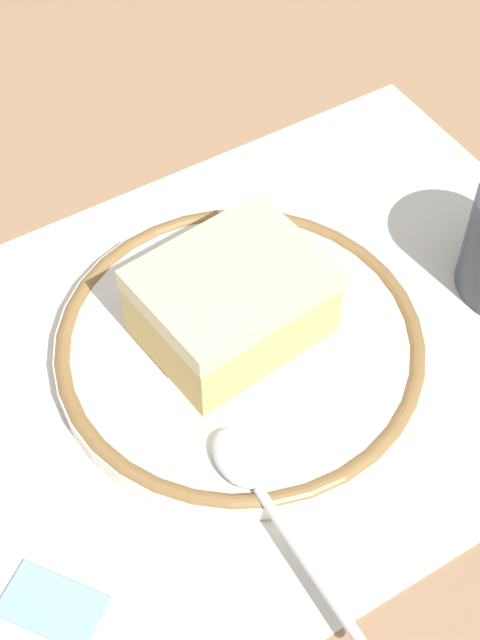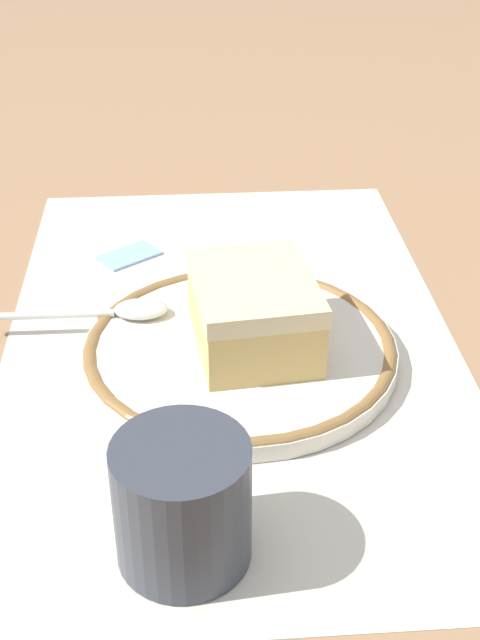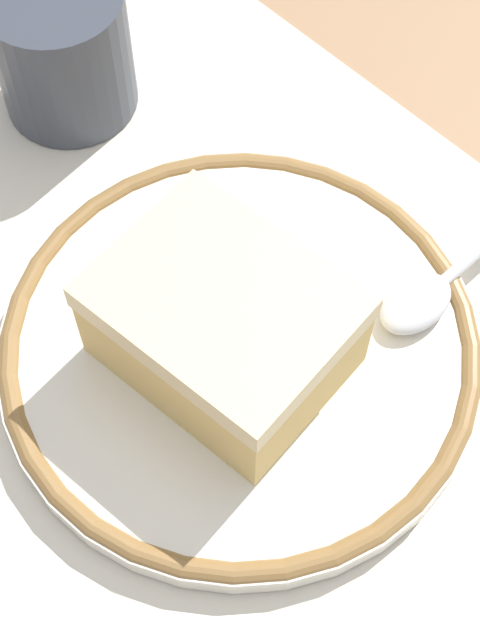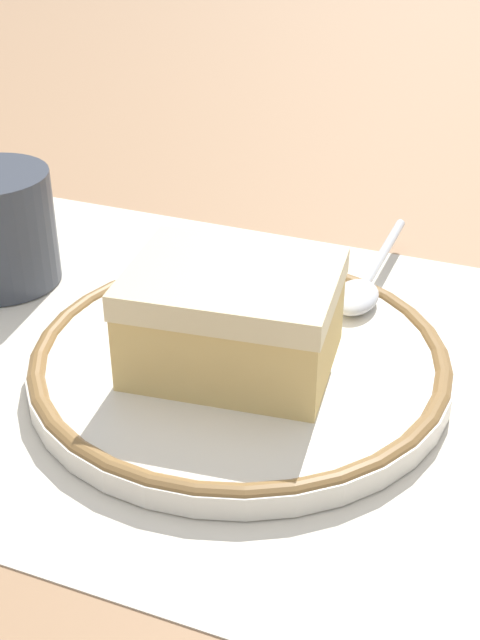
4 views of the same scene
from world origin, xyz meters
The scene contains 6 objects.
ground_plane centered at (0.00, 0.00, 0.00)m, with size 2.40×2.40×0.00m, color #9E7551.
placemat centered at (0.00, 0.00, 0.00)m, with size 0.52×0.32×0.00m, color beige.
plate centered at (0.03, 0.01, 0.01)m, with size 0.22×0.22×0.01m.
cake_slice centered at (0.03, 0.01, 0.04)m, with size 0.11×0.09×0.05m.
spoon centered at (-0.02, -0.08, 0.02)m, with size 0.03×0.13×0.01m.
sugar_packet centered at (-0.13, -0.08, 0.00)m, with size 0.05×0.03×0.01m, color #8CB2E0.
Camera 1 is at (-0.14, -0.28, 0.45)m, focal length 52.87 mm.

